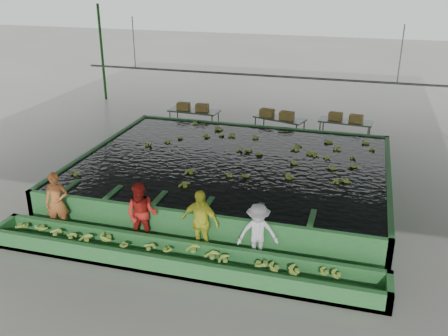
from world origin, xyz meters
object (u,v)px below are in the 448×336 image
(sorting_trough, at_px, (177,258))
(packing_table_right, at_px, (345,132))
(flotation_tank, at_px, (232,172))
(box_stack_mid, at_px, (277,118))
(worker_d, at_px, (258,233))
(worker_a, at_px, (57,202))
(packing_table_left, at_px, (194,121))
(box_stack_left, at_px, (193,110))
(worker_b, at_px, (142,214))
(box_stack_right, at_px, (345,121))
(worker_c, at_px, (200,222))
(packing_table_mid, at_px, (279,129))

(sorting_trough, relative_size, packing_table_right, 4.71)
(flotation_tank, height_order, box_stack_mid, box_stack_mid)
(worker_d, bearing_deg, worker_a, 161.27)
(packing_table_left, bearing_deg, flotation_tank, -58.43)
(worker_d, distance_m, box_stack_left, 10.55)
(packing_table_left, height_order, box_stack_left, box_stack_left)
(flotation_tank, relative_size, box_stack_mid, 6.99)
(flotation_tank, relative_size, worker_d, 6.41)
(worker_d, xyz_separation_m, packing_table_left, (-4.92, 9.35, -0.28))
(worker_b, xyz_separation_m, packing_table_left, (-1.83, 9.35, -0.36))
(worker_a, bearing_deg, worker_d, -22.36)
(flotation_tank, bearing_deg, packing_table_left, 121.57)
(box_stack_mid, height_order, box_stack_right, box_stack_mid)
(box_stack_left, bearing_deg, packing_table_left, 41.63)
(sorting_trough, bearing_deg, worker_c, 67.52)
(packing_table_left, bearing_deg, sorting_trough, -73.00)
(sorting_trough, relative_size, worker_a, 5.85)
(flotation_tank, height_order, worker_c, worker_c)
(worker_c, height_order, packing_table_right, worker_c)
(worker_d, relative_size, box_stack_mid, 1.09)
(flotation_tank, bearing_deg, packing_table_mid, 82.56)
(packing_table_left, bearing_deg, packing_table_right, 2.63)
(packing_table_left, xyz_separation_m, box_stack_mid, (3.64, -0.06, 0.46))
(flotation_tank, xyz_separation_m, worker_a, (-3.78, -4.30, 0.40))
(worker_d, xyz_separation_m, packing_table_mid, (-1.15, 9.36, -0.30))
(flotation_tank, bearing_deg, worker_b, -106.45)
(sorting_trough, distance_m, box_stack_right, 10.95)
(packing_table_left, bearing_deg, worker_b, -78.90)
(packing_table_mid, bearing_deg, sorting_trough, -93.72)
(flotation_tank, relative_size, packing_table_right, 4.71)
(worker_a, relative_size, worker_b, 1.00)
(flotation_tank, xyz_separation_m, worker_d, (1.81, -4.30, 0.33))
(worker_a, xyz_separation_m, box_stack_mid, (4.32, 9.29, 0.11))
(worker_a, xyz_separation_m, worker_d, (5.60, 0.00, -0.07))
(flotation_tank, distance_m, worker_a, 5.74)
(box_stack_left, bearing_deg, packing_table_right, 2.96)
(flotation_tank, distance_m, box_stack_right, 6.28)
(box_stack_right, bearing_deg, box_stack_mid, -173.30)
(worker_c, distance_m, box_stack_mid, 9.29)
(worker_b, distance_m, worker_c, 1.60)
(packing_table_left, bearing_deg, packing_table_mid, 0.17)
(worker_b, relative_size, box_stack_right, 1.27)
(worker_c, bearing_deg, box_stack_right, 81.89)
(worker_a, xyz_separation_m, box_stack_left, (0.63, 9.31, 0.14))
(flotation_tank, distance_m, packing_table_mid, 5.11)
(worker_a, height_order, packing_table_mid, worker_a)
(sorting_trough, distance_m, worker_c, 1.07)
(worker_b, bearing_deg, packing_table_mid, 69.68)
(worker_b, bearing_deg, box_stack_mid, 70.31)
(sorting_trough, height_order, worker_c, worker_c)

